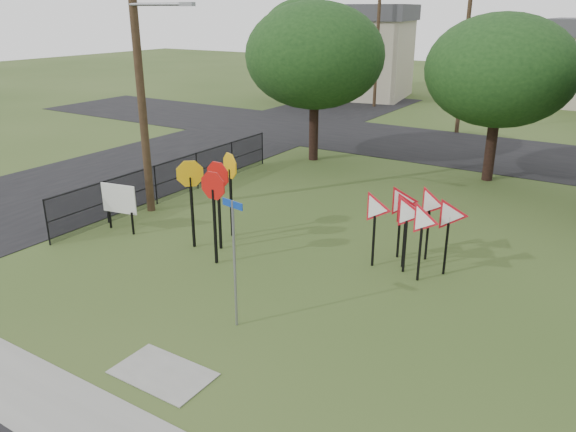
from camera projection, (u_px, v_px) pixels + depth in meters
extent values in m
plane|color=#2F451A|center=(236.00, 321.00, 13.14)|extent=(140.00, 140.00, 0.00)
cube|color=gray|center=(90.00, 426.00, 9.81)|extent=(30.00, 1.60, 0.02)
cube|color=black|center=(164.00, 160.00, 27.09)|extent=(8.00, 50.00, 0.02)
cube|color=black|center=(472.00, 150.00, 28.96)|extent=(60.00, 8.00, 0.02)
cube|color=gray|center=(163.00, 373.00, 11.24)|extent=(2.00, 1.20, 0.02)
cylinder|color=gray|center=(235.00, 265.00, 12.46)|extent=(0.06, 0.06, 3.04)
cube|color=navy|center=(232.00, 204.00, 11.96)|extent=(0.62, 0.14, 0.16)
cube|color=black|center=(220.00, 214.00, 16.75)|extent=(0.07, 0.07, 2.22)
cube|color=black|center=(215.00, 227.00, 15.77)|extent=(0.07, 0.07, 2.22)
cube|color=black|center=(192.00, 213.00, 16.88)|extent=(0.07, 0.07, 2.22)
cube|color=black|center=(231.00, 203.00, 17.70)|extent=(0.07, 0.07, 2.22)
cube|color=black|center=(374.00, 238.00, 15.69)|extent=(0.06, 0.06, 1.69)
cube|color=black|center=(404.00, 239.00, 15.61)|extent=(0.06, 0.06, 1.69)
cube|color=black|center=(420.00, 251.00, 14.83)|extent=(0.06, 0.06, 1.69)
cube|color=black|center=(399.00, 230.00, 16.25)|extent=(0.06, 0.06, 1.69)
cube|color=black|center=(428.00, 232.00, 16.09)|extent=(0.06, 0.06, 1.69)
cube|color=black|center=(446.00, 246.00, 15.19)|extent=(0.06, 0.06, 1.69)
cube|color=black|center=(405.00, 243.00, 15.33)|extent=(0.06, 0.06, 1.69)
cube|color=black|center=(110.00, 217.00, 18.60)|extent=(0.05, 0.05, 0.75)
cube|color=black|center=(133.00, 224.00, 18.07)|extent=(0.05, 0.05, 0.75)
cube|color=silver|center=(119.00, 199.00, 18.08)|extent=(1.27, 0.28, 0.96)
cylinder|color=#3E2D1C|center=(139.00, 69.00, 18.64)|extent=(0.28, 0.28, 10.00)
cylinder|color=gray|center=(158.00, 4.00, 17.26)|extent=(2.40, 0.10, 0.10)
cube|color=gray|center=(187.00, 4.00, 16.66)|extent=(0.50, 0.18, 0.12)
cylinder|color=#3E2D1C|center=(465.00, 54.00, 31.58)|extent=(0.24, 0.24, 9.00)
cylinder|color=#3E2D1C|center=(377.00, 44.00, 40.35)|extent=(0.24, 0.24, 9.00)
cylinder|color=black|center=(47.00, 223.00, 17.10)|extent=(0.05, 0.05, 1.50)
cylinder|color=black|center=(106.00, 202.00, 18.92)|extent=(0.05, 0.05, 1.50)
cylinder|color=black|center=(156.00, 185.00, 20.74)|extent=(0.05, 0.05, 1.50)
cylinder|color=black|center=(197.00, 171.00, 22.56)|extent=(0.05, 0.05, 1.50)
cylinder|color=black|center=(232.00, 159.00, 24.38)|extent=(0.05, 0.05, 1.50)
cylinder|color=black|center=(262.00, 148.00, 26.20)|extent=(0.05, 0.05, 1.50)
cube|color=black|center=(176.00, 160.00, 21.40)|extent=(0.03, 11.50, 0.03)
cube|color=black|center=(177.00, 178.00, 21.65)|extent=(0.03, 11.50, 0.03)
cube|color=black|center=(177.00, 178.00, 21.65)|extent=(0.01, 11.50, 1.50)
cube|color=#B2A98F|center=(351.00, 59.00, 46.05)|extent=(10.08, 8.46, 6.00)
cube|color=#404044|center=(353.00, 12.00, 44.80)|extent=(10.58, 8.88, 1.20)
cylinder|color=black|center=(314.00, 133.00, 26.78)|extent=(0.44, 0.44, 2.62)
ellipsoid|color=black|center=(315.00, 56.00, 25.55)|extent=(6.40, 6.40, 4.80)
cylinder|color=black|center=(490.00, 152.00, 23.58)|extent=(0.44, 0.44, 2.45)
ellipsoid|color=black|center=(501.00, 71.00, 22.42)|extent=(6.00, 6.00, 4.50)
cylinder|color=black|center=(305.00, 82.00, 44.45)|extent=(0.44, 0.44, 2.80)
ellipsoid|color=black|center=(306.00, 32.00, 43.13)|extent=(6.80, 6.80, 5.10)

